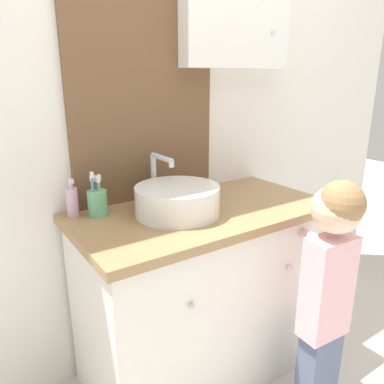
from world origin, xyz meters
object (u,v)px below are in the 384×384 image
sink_basin (177,199)px  child_figure (328,276)px  soap_dispenser (72,202)px  toothbrush_holder (97,202)px

sink_basin → child_figure: sink_basin is taller
child_figure → soap_dispenser: bearing=136.7°
sink_basin → soap_dispenser: (-0.35, 0.20, 0.00)m
sink_basin → child_figure: bearing=-52.8°
child_figure → toothbrush_holder: bearing=134.8°
soap_dispenser → child_figure: child_figure is taller
sink_basin → soap_dispenser: sink_basin is taller
sink_basin → child_figure: 0.62m
sink_basin → soap_dispenser: bearing=150.6°
sink_basin → child_figure: (0.35, -0.46, -0.23)m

